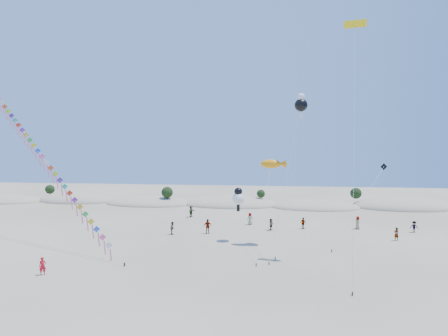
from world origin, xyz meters
TOP-DOWN VIEW (x-y plane):
  - ground at (0.00, 0.00)m, footprint 160.00×160.00m
  - dune_ridge at (1.06, 45.14)m, footprint 145.30×11.49m
  - kite_train at (-19.67, 15.69)m, footprint 25.91×16.02m
  - fish_kite at (8.11, 17.23)m, footprint 3.17×9.05m
  - cartoon_kite_low at (3.92, 18.21)m, footprint 5.16×7.89m
  - cartoon_kite_high at (11.23, 18.15)m, footprint 4.62×9.61m
  - parafoil_kite at (16.07, 12.99)m, footprint 3.20×11.12m
  - dark_kite at (19.77, 20.42)m, footprint 8.11×8.56m
  - flyer_foreground at (-12.42, 4.03)m, footprint 0.70×0.67m
  - beachgoers at (7.07, 25.65)m, footprint 32.72×13.13m

SIDE VIEW (x-z plane):
  - ground at x=0.00m, z-range 0.00..0.00m
  - dune_ridge at x=1.06m, z-range -2.67..2.90m
  - flyer_foreground at x=-12.42m, z-range 0.00..1.61m
  - beachgoers at x=7.07m, z-range -0.10..1.80m
  - cartoon_kite_low at x=3.92m, z-range 2.05..8.56m
  - dark_kite at x=19.77m, z-range 1.57..10.91m
  - fish_kite at x=8.11m, z-range 4.43..14.37m
  - kite_train at x=-19.67m, z-range 0.17..20.03m
  - cartoon_kite_high at x=11.23m, z-range 7.58..25.23m
  - parafoil_kite at x=16.07m, z-range 11.13..35.33m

